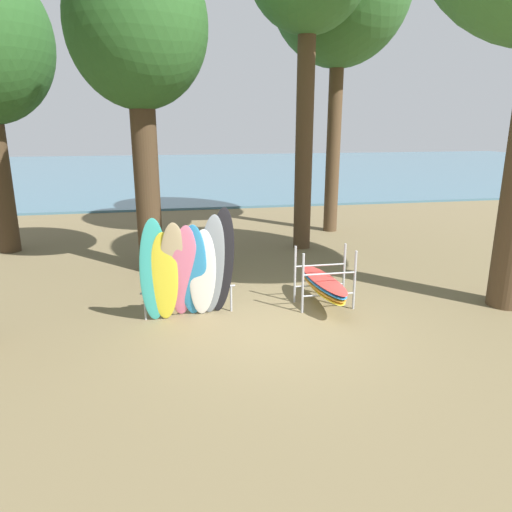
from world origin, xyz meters
name	(u,v)px	position (x,y,z in m)	size (l,w,h in m)	color
ground_plane	(279,325)	(0.00, 0.00, 0.00)	(80.00, 80.00, 0.00)	brown
lake_water	(191,170)	(0.00, 30.76, 0.05)	(80.00, 36.00, 0.10)	#477084
tree_deep_back	(138,32)	(-2.46, 4.07, 5.74)	(3.27, 3.27, 7.77)	#42301E
leaning_board_pile	(189,271)	(-1.64, 0.54, 1.02)	(1.88, 0.93, 2.27)	#38B2AD
board_storage_rack	(323,283)	(1.15, 0.84, 0.50)	(1.15, 2.13, 1.25)	#9EA0A5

